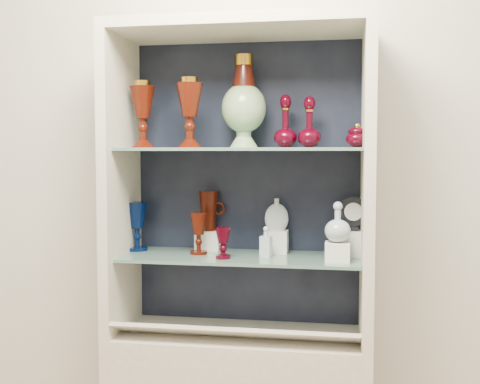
% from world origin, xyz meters
% --- Properties ---
extents(wall_back, '(3.50, 0.02, 2.80)m').
position_xyz_m(wall_back, '(0.00, 1.75, 1.40)').
color(wall_back, silver).
rests_on(wall_back, ground).
extents(cabinet_back_panel, '(0.98, 0.02, 1.15)m').
position_xyz_m(cabinet_back_panel, '(0.00, 1.72, 1.32)').
color(cabinet_back_panel, black).
rests_on(cabinet_back_panel, cabinet_base).
extents(cabinet_side_left, '(0.04, 0.40, 1.15)m').
position_xyz_m(cabinet_side_left, '(-0.48, 1.53, 1.32)').
color(cabinet_side_left, beige).
rests_on(cabinet_side_left, cabinet_base).
extents(cabinet_side_right, '(0.04, 0.40, 1.15)m').
position_xyz_m(cabinet_side_right, '(0.48, 1.53, 1.32)').
color(cabinet_side_right, beige).
rests_on(cabinet_side_right, cabinet_base).
extents(cabinet_top_cap, '(1.00, 0.40, 0.04)m').
position_xyz_m(cabinet_top_cap, '(0.00, 1.53, 1.92)').
color(cabinet_top_cap, beige).
rests_on(cabinet_top_cap, cabinet_side_left).
extents(shelf_lower, '(0.92, 0.34, 0.01)m').
position_xyz_m(shelf_lower, '(0.00, 1.55, 1.04)').
color(shelf_lower, slate).
rests_on(shelf_lower, cabinet_side_left).
extents(shelf_upper, '(0.92, 0.34, 0.01)m').
position_xyz_m(shelf_upper, '(0.00, 1.55, 1.46)').
color(shelf_upper, slate).
rests_on(shelf_upper, cabinet_side_left).
extents(label_ledge, '(0.92, 0.17, 0.09)m').
position_xyz_m(label_ledge, '(0.00, 1.42, 0.78)').
color(label_ledge, beige).
rests_on(label_ledge, cabinet_base).
extents(label_card_0, '(0.10, 0.06, 0.03)m').
position_xyz_m(label_card_0, '(0.04, 1.42, 0.80)').
color(label_card_0, white).
rests_on(label_card_0, label_ledge).
extents(label_card_1, '(0.10, 0.06, 0.03)m').
position_xyz_m(label_card_1, '(-0.22, 1.42, 0.80)').
color(label_card_1, white).
rests_on(label_card_1, label_ledge).
extents(pedestal_lamp_left, '(0.11, 0.11, 0.26)m').
position_xyz_m(pedestal_lamp_left, '(-0.39, 1.55, 1.60)').
color(pedestal_lamp_left, '#481106').
rests_on(pedestal_lamp_left, shelf_upper).
extents(pedestal_lamp_right, '(0.11, 0.11, 0.27)m').
position_xyz_m(pedestal_lamp_right, '(-0.19, 1.50, 1.60)').
color(pedestal_lamp_right, '#481106').
rests_on(pedestal_lamp_right, shelf_upper).
extents(enamel_urn, '(0.21, 0.21, 0.36)m').
position_xyz_m(enamel_urn, '(0.00, 1.60, 1.65)').
color(enamel_urn, '#0E4C30').
rests_on(enamel_urn, shelf_upper).
extents(ruby_decanter_a, '(0.11, 0.11, 0.23)m').
position_xyz_m(ruby_decanter_a, '(0.17, 1.61, 1.59)').
color(ruby_decanter_a, '#40000E').
rests_on(ruby_decanter_a, shelf_upper).
extents(ruby_decanter_b, '(0.10, 0.10, 0.21)m').
position_xyz_m(ruby_decanter_b, '(0.26, 1.59, 1.57)').
color(ruby_decanter_b, '#40000E').
rests_on(ruby_decanter_b, shelf_upper).
extents(lidded_bowl, '(0.11, 0.11, 0.09)m').
position_xyz_m(lidded_bowl, '(0.44, 1.56, 1.52)').
color(lidded_bowl, '#40000E').
rests_on(lidded_bowl, shelf_upper).
extents(cobalt_goblet, '(0.10, 0.10, 0.20)m').
position_xyz_m(cobalt_goblet, '(-0.44, 1.60, 1.15)').
color(cobalt_goblet, '#02103B').
rests_on(cobalt_goblet, shelf_lower).
extents(ruby_goblet_tall, '(0.08, 0.08, 0.17)m').
position_xyz_m(ruby_goblet_tall, '(-0.17, 1.56, 1.13)').
color(ruby_goblet_tall, '#481106').
rests_on(ruby_goblet_tall, shelf_lower).
extents(ruby_goblet_small, '(0.06, 0.06, 0.12)m').
position_xyz_m(ruby_goblet_small, '(-0.06, 1.47, 1.11)').
color(ruby_goblet_small, '#40000E').
rests_on(ruby_goblet_small, shelf_lower).
extents(riser_ruby_pitcher, '(0.10, 0.10, 0.08)m').
position_xyz_m(riser_ruby_pitcher, '(-0.15, 1.67, 1.09)').
color(riser_ruby_pitcher, silver).
rests_on(riser_ruby_pitcher, shelf_lower).
extents(ruby_pitcher, '(0.14, 0.11, 0.16)m').
position_xyz_m(ruby_pitcher, '(-0.15, 1.67, 1.21)').
color(ruby_pitcher, '#481106').
rests_on(ruby_pitcher, riser_ruby_pitcher).
extents(clear_square_bottle, '(0.05, 0.05, 0.12)m').
position_xyz_m(clear_square_bottle, '(0.10, 1.54, 1.11)').
color(clear_square_bottle, '#A1B2BC').
rests_on(clear_square_bottle, shelf_lower).
extents(riser_flat_flask, '(0.09, 0.09, 0.09)m').
position_xyz_m(riser_flat_flask, '(0.13, 1.64, 1.09)').
color(riser_flat_flask, silver).
rests_on(riser_flat_flask, shelf_lower).
extents(flat_flask, '(0.10, 0.06, 0.13)m').
position_xyz_m(flat_flask, '(0.13, 1.64, 1.21)').
color(flat_flask, '#B0B9C3').
rests_on(flat_flask, riser_flat_flask).
extents(riser_clear_round_decanter, '(0.09, 0.09, 0.07)m').
position_xyz_m(riser_clear_round_decanter, '(0.37, 1.49, 1.08)').
color(riser_clear_round_decanter, silver).
rests_on(riser_clear_round_decanter, shelf_lower).
extents(clear_round_decanter, '(0.12, 0.12, 0.14)m').
position_xyz_m(clear_round_decanter, '(0.37, 1.49, 1.19)').
color(clear_round_decanter, '#A1B2BC').
rests_on(clear_round_decanter, riser_clear_round_decanter).
extents(riser_cameo_medallion, '(0.08, 0.08, 0.10)m').
position_xyz_m(riser_cameo_medallion, '(0.43, 1.60, 1.10)').
color(riser_cameo_medallion, silver).
rests_on(riser_cameo_medallion, shelf_lower).
extents(cameo_medallion, '(0.12, 0.05, 0.14)m').
position_xyz_m(cameo_medallion, '(0.43, 1.60, 1.22)').
color(cameo_medallion, black).
rests_on(cameo_medallion, riser_cameo_medallion).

